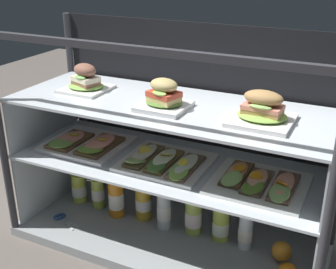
{
  "coord_description": "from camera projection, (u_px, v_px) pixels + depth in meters",
  "views": [
    {
      "loc": [
        0.69,
        -1.43,
        1.18
      ],
      "look_at": [
        0.0,
        0.0,
        0.51
      ],
      "focal_mm": 47.18,
      "sensor_mm": 36.0,
      "label": 1
    }
  ],
  "objects": [
    {
      "name": "juice_bottle_front_right_end",
      "position": [
        221.0,
        223.0,
        1.85
      ],
      "size": [
        0.07,
        0.07,
        0.2
      ],
      "color": "#BFD24A",
      "rests_on": "case_base_deck"
    },
    {
      "name": "juice_bottle_front_fourth",
      "position": [
        98.0,
        192.0,
        2.08
      ],
      "size": [
        0.06,
        0.06,
        0.19
      ],
      "color": "#B8D14E",
      "rests_on": "case_base_deck"
    },
    {
      "name": "plated_roll_sandwich_mid_left",
      "position": [
        86.0,
        81.0,
        1.82
      ],
      "size": [
        0.18,
        0.18,
        0.11
      ],
      "color": "white",
      "rests_on": "shelf_upper_glass"
    },
    {
      "name": "ground_plane",
      "position": [
        168.0,
        244.0,
        1.93
      ],
      "size": [
        6.0,
        6.0,
        0.02
      ],
      "primitive_type": "cube",
      "color": "#605750",
      "rests_on": "ground"
    },
    {
      "name": "plated_roll_sandwich_far_right",
      "position": [
        164.0,
        98.0,
        1.61
      ],
      "size": [
        0.18,
        0.18,
        0.12
      ],
      "color": "white",
      "rests_on": "shelf_upper_glass"
    },
    {
      "name": "case_frame",
      "position": [
        184.0,
        125.0,
        1.86
      ],
      "size": [
        1.31,
        0.52,
        0.91
      ],
      "color": "#333338",
      "rests_on": "ground"
    },
    {
      "name": "juice_bottle_near_post",
      "position": [
        193.0,
        214.0,
        1.89
      ],
      "size": [
        0.07,
        0.07,
        0.23
      ],
      "color": "#AEC752",
      "rests_on": "case_base_deck"
    },
    {
      "name": "case_base_deck",
      "position": [
        168.0,
        238.0,
        1.91
      ],
      "size": [
        1.31,
        0.52,
        0.04
      ],
      "primitive_type": "cube",
      "color": "#979DA0",
      "rests_on": "ground"
    },
    {
      "name": "open_sandwich_tray_center",
      "position": [
        259.0,
        182.0,
        1.59
      ],
      "size": [
        0.34,
        0.3,
        0.06
      ],
      "color": "white",
      "rests_on": "shelf_lower_glass"
    },
    {
      "name": "riser_lower_tier",
      "position": [
        168.0,
        201.0,
        1.84
      ],
      "size": [
        1.25,
        0.45,
        0.33
      ],
      "color": "silver",
      "rests_on": "case_base_deck"
    },
    {
      "name": "shelf_upper_glass",
      "position": [
        168.0,
        106.0,
        1.68
      ],
      "size": [
        1.26,
        0.47,
        0.01
      ],
      "primitive_type": "cube",
      "color": "silver",
      "rests_on": "riser_upper_tier"
    },
    {
      "name": "orange_fruit_near_left_post",
      "position": [
        282.0,
        251.0,
        1.74
      ],
      "size": [
        0.08,
        0.08,
        0.08
      ],
      "primitive_type": "sphere",
      "color": "orange",
      "rests_on": "case_base_deck"
    },
    {
      "name": "shelf_lower_glass",
      "position": [
        168.0,
        164.0,
        1.77
      ],
      "size": [
        1.26,
        0.47,
        0.01
      ],
      "primitive_type": "cube",
      "color": "silver",
      "rests_on": "riser_lower_tier"
    },
    {
      "name": "juice_bottle_back_right",
      "position": [
        164.0,
        210.0,
        1.92
      ],
      "size": [
        0.06,
        0.06,
        0.22
      ],
      "color": "silver",
      "rests_on": "case_base_deck"
    },
    {
      "name": "juice_bottle_front_middle",
      "position": [
        246.0,
        230.0,
        1.79
      ],
      "size": [
        0.06,
        0.06,
        0.21
      ],
      "color": "silver",
      "rests_on": "case_base_deck"
    },
    {
      "name": "open_sandwich_tray_far_right",
      "position": [
        164.0,
        162.0,
        1.74
      ],
      "size": [
        0.34,
        0.31,
        0.06
      ],
      "color": "white",
      "rests_on": "shelf_lower_glass"
    },
    {
      "name": "juice_bottle_back_left",
      "position": [
        79.0,
        187.0,
        2.13
      ],
      "size": [
        0.07,
        0.07,
        0.2
      ],
      "color": "#C1CF46",
      "rests_on": "case_base_deck"
    },
    {
      "name": "open_sandwich_tray_left_of_center",
      "position": [
        86.0,
        144.0,
        1.9
      ],
      "size": [
        0.34,
        0.3,
        0.06
      ],
      "color": "white",
      "rests_on": "shelf_lower_glass"
    },
    {
      "name": "plated_roll_sandwich_right_of_center",
      "position": [
        262.0,
        111.0,
        1.49
      ],
      "size": [
        0.21,
        0.21,
        0.11
      ],
      "color": "white",
      "rests_on": "shelf_upper_glass"
    },
    {
      "name": "juice_bottle_back_center",
      "position": [
        116.0,
        196.0,
        2.01
      ],
      "size": [
        0.07,
        0.07,
        0.24
      ],
      "color": "orange",
      "rests_on": "case_base_deck"
    },
    {
      "name": "juice_bottle_front_left_end",
      "position": [
        143.0,
        202.0,
        1.99
      ],
      "size": [
        0.07,
        0.07,
        0.2
      ],
      "color": "gold",
      "rests_on": "case_base_deck"
    },
    {
      "name": "riser_upper_tier",
      "position": [
        168.0,
        136.0,
        1.72
      ],
      "size": [
        1.25,
        0.45,
        0.24
      ],
      "color": "silver",
      "rests_on": "shelf_lower_glass"
    },
    {
      "name": "kitchen_scissors",
      "position": [
        62.0,
        218.0,
        2.01
      ],
      "size": [
        0.16,
        0.1,
        0.01
      ],
      "color": "silver",
      "rests_on": "case_base_deck"
    }
  ]
}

